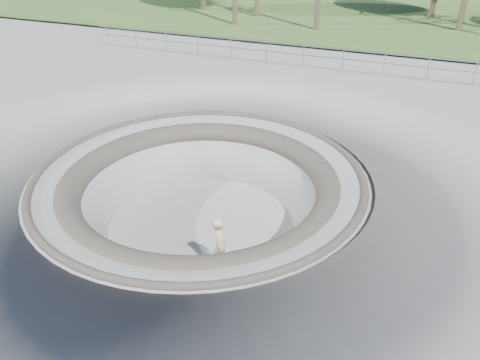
{
  "coord_description": "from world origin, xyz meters",
  "views": [
    {
      "loc": [
        5.88,
        -11.23,
        7.06
      ],
      "look_at": [
        1.24,
        0.29,
        -0.1
      ],
      "focal_mm": 35.0,
      "sensor_mm": 36.0,
      "label": 1
    }
  ],
  "objects": [
    {
      "name": "skater",
      "position": [
        1.53,
        -1.91,
        -0.93
      ],
      "size": [
        0.61,
        0.74,
        1.75
      ],
      "primitive_type": "imported",
      "rotation": [
        0.0,
        0.0,
        1.92
      ],
      "color": "#CAB783",
      "rests_on": "skateboard"
    },
    {
      "name": "safety_railing",
      "position": [
        0.0,
        12.0,
        0.69
      ],
      "size": [
        25.0,
        0.06,
        1.03
      ],
      "color": "gray",
      "rests_on": "ground"
    },
    {
      "name": "ground",
      "position": [
        0.0,
        0.0,
        0.0
      ],
      "size": [
        180.0,
        180.0,
        0.0
      ],
      "primitive_type": "plane",
      "color": "gray",
      "rests_on": "ground"
    },
    {
      "name": "skateboard",
      "position": [
        1.53,
        -1.91,
        -1.83
      ],
      "size": [
        0.91,
        0.45,
        0.09
      ],
      "color": "brown",
      "rests_on": "ground"
    },
    {
      "name": "distant_hills",
      "position": [
        3.78,
        57.17,
        -7.02
      ],
      "size": [
        103.2,
        45.0,
        28.6
      ],
      "color": "brown",
      "rests_on": "ground"
    },
    {
      "name": "skate_bowl",
      "position": [
        0.0,
        0.0,
        -1.83
      ],
      "size": [
        14.0,
        14.0,
        4.1
      ],
      "color": "gray",
      "rests_on": "ground"
    }
  ]
}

